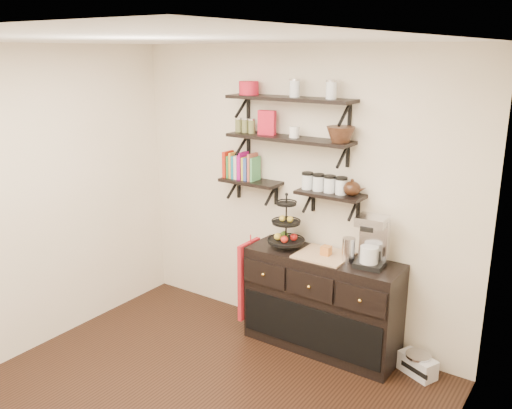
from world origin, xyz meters
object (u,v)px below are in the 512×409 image
(coffee_maker, at_px, (372,242))
(sideboard, at_px, (322,302))
(fruit_stand, at_px, (286,230))
(radio, at_px, (418,364))

(coffee_maker, bearing_deg, sideboard, 178.57)
(fruit_stand, bearing_deg, coffee_maker, 1.85)
(sideboard, height_order, coffee_maker, coffee_maker)
(sideboard, bearing_deg, coffee_maker, 3.97)
(coffee_maker, xyz_separation_m, radio, (0.45, 0.04, -1.01))
(fruit_stand, xyz_separation_m, coffee_maker, (0.81, 0.03, 0.04))
(fruit_stand, xyz_separation_m, radio, (1.26, 0.07, -0.98))
(radio, bearing_deg, coffee_maker, -150.83)
(sideboard, relative_size, fruit_stand, 2.84)
(fruit_stand, distance_m, coffee_maker, 0.82)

